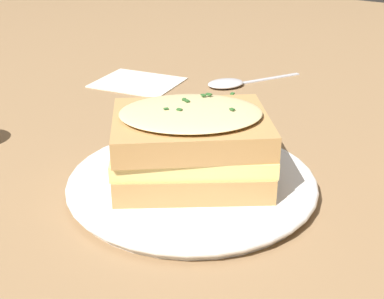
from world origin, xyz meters
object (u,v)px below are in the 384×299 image
Objects in this scene: dinner_plate at (192,182)px; sandwich at (191,144)px; spoon at (231,83)px; napkin at (138,82)px.

sandwich is at bearing -2.57° from dinner_plate.
dinner_plate is 0.34m from spoon.
sandwich is 1.16× the size of spoon.
sandwich reaches higher than spoon.
dinner_plate is 1.53× the size of spoon.
sandwich is at bearing 142.44° from spoon.
dinner_plate is 0.04m from sandwich.
napkin is (0.27, -0.23, -0.01)m from dinner_plate.
sandwich is 0.35m from spoon.
dinner_plate is at bearing 177.43° from sandwich.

